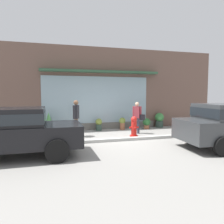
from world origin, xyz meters
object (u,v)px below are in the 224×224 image
at_px(potted_plant_near_hydrant, 49,123).
at_px(potted_plant_low_front, 122,123).
at_px(fire_hydrant, 134,126).
at_px(potted_plant_window_center, 159,120).
at_px(parked_car_black, 11,129).
at_px(potted_plant_corner_tall, 147,123).
at_px(pedestrian_with_handbag, 137,116).
at_px(potted_plant_by_entrance, 20,126).
at_px(potted_plant_doorstep, 99,124).
at_px(pedestrian_passerby, 76,115).

height_order(potted_plant_near_hydrant, potted_plant_low_front, potted_plant_near_hydrant).
distance_m(fire_hydrant, potted_plant_window_center, 3.33).
xyz_separation_m(parked_car_black, potted_plant_near_hydrant, (1.06, 4.18, -0.38)).
xyz_separation_m(potted_plant_window_center, potted_plant_corner_tall, (-0.99, -0.37, -0.11)).
bearing_deg(potted_plant_near_hydrant, potted_plant_low_front, -1.52).
xyz_separation_m(parked_car_black, potted_plant_low_front, (4.94, 4.08, -0.51)).
xyz_separation_m(fire_hydrant, parked_car_black, (-4.83, -2.08, 0.41)).
relative_size(parked_car_black, potted_plant_low_front, 6.11).
relative_size(parked_car_black, potted_plant_corner_tall, 6.74).
height_order(pedestrian_with_handbag, potted_plant_window_center, pedestrian_with_handbag).
bearing_deg(fire_hydrant, pedestrian_with_handbag, 56.22).
bearing_deg(potted_plant_low_front, potted_plant_by_entrance, -178.28).
height_order(fire_hydrant, potted_plant_window_center, fire_hydrant).
bearing_deg(potted_plant_doorstep, fire_hydrant, -59.17).
xyz_separation_m(pedestrian_passerby, potted_plant_doorstep, (1.34, 1.30, -0.64)).
xyz_separation_m(pedestrian_with_handbag, potted_plant_corner_tall, (1.05, 1.19, -0.56)).
bearing_deg(potted_plant_corner_tall, pedestrian_with_handbag, -131.37).
bearing_deg(potted_plant_by_entrance, fire_hydrant, -19.85).
bearing_deg(fire_hydrant, pedestrian_passerby, 164.02).
relative_size(fire_hydrant, potted_plant_doorstep, 1.43).
height_order(pedestrian_with_handbag, potted_plant_corner_tall, pedestrian_with_handbag).
relative_size(potted_plant_near_hydrant, potted_plant_low_front, 1.57).
xyz_separation_m(potted_plant_doorstep, potted_plant_low_front, (1.32, -0.04, 0.03)).
xyz_separation_m(fire_hydrant, potted_plant_near_hydrant, (-3.78, 2.10, 0.03)).
bearing_deg(potted_plant_near_hydrant, potted_plant_by_entrance, -168.83).
distance_m(potted_plant_by_entrance, potted_plant_window_center, 7.58).
bearing_deg(parked_car_black, pedestrian_with_handbag, 27.42).
distance_m(fire_hydrant, potted_plant_near_hydrant, 4.32).
distance_m(potted_plant_doorstep, potted_plant_near_hydrant, 2.57).
height_order(potted_plant_doorstep, potted_plant_by_entrance, potted_plant_by_entrance).
xyz_separation_m(fire_hydrant, pedestrian_passerby, (-2.55, 0.73, 0.52)).
height_order(fire_hydrant, potted_plant_doorstep, fire_hydrant).
relative_size(potted_plant_doorstep, potted_plant_near_hydrant, 0.62).
distance_m(parked_car_black, potted_plant_by_entrance, 3.96).
xyz_separation_m(pedestrian_passerby, parked_car_black, (-2.28, -2.81, -0.11)).
distance_m(potted_plant_near_hydrant, potted_plant_low_front, 3.88).
height_order(potted_plant_corner_tall, potted_plant_low_front, potted_plant_low_front).
distance_m(fire_hydrant, potted_plant_by_entrance, 5.41).
bearing_deg(potted_plant_by_entrance, potted_plant_corner_tall, 0.14).
xyz_separation_m(pedestrian_with_handbag, potted_plant_by_entrance, (-5.53, 1.17, -0.48)).
relative_size(pedestrian_passerby, potted_plant_doorstep, 2.58).
relative_size(pedestrian_with_handbag, pedestrian_passerby, 0.93).
distance_m(pedestrian_passerby, potted_plant_doorstep, 1.97).
bearing_deg(parked_car_black, potted_plant_doorstep, 48.57).
bearing_deg(potted_plant_doorstep, potted_plant_window_center, 2.89).
relative_size(parked_car_black, potted_plant_doorstep, 6.26).
relative_size(pedestrian_with_handbag, potted_plant_by_entrance, 2.18).
bearing_deg(pedestrian_passerby, potted_plant_near_hydrant, 66.87).
bearing_deg(potted_plant_window_center, potted_plant_by_entrance, -177.12).
distance_m(pedestrian_with_handbag, potted_plant_window_center, 2.60).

